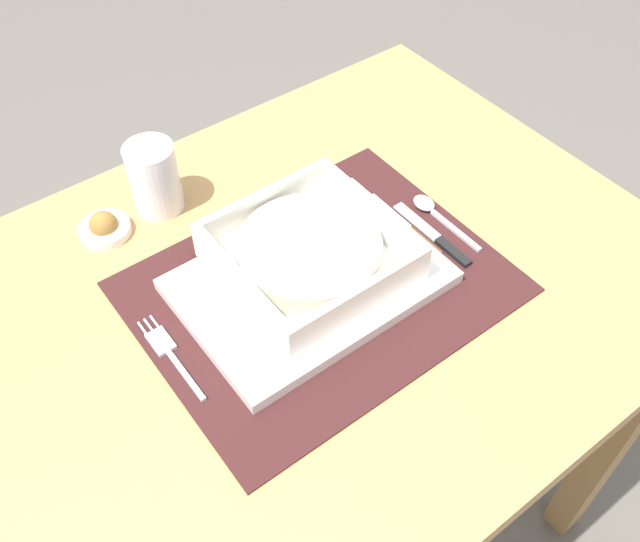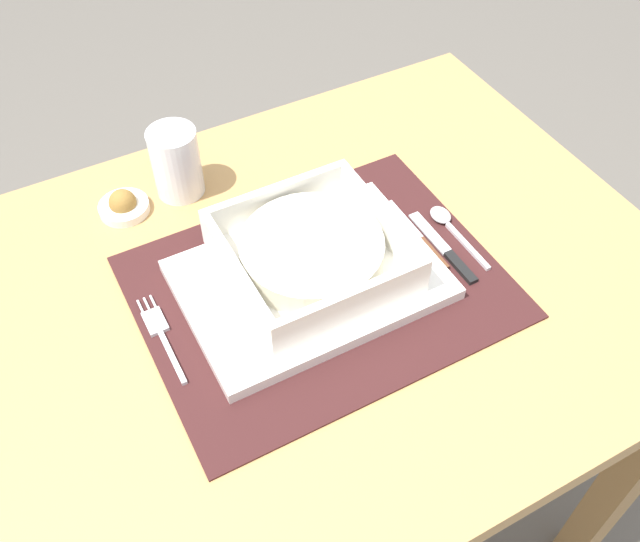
% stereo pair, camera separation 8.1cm
% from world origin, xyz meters
% --- Properties ---
extents(ground_plane, '(6.00, 6.00, 0.00)m').
position_xyz_m(ground_plane, '(0.00, 0.00, 0.00)').
color(ground_plane, '#59544C').
extents(dining_table, '(0.91, 0.67, 0.72)m').
position_xyz_m(dining_table, '(0.00, 0.00, 0.61)').
color(dining_table, '#B2844C').
rests_on(dining_table, ground).
extents(placemat, '(0.42, 0.33, 0.00)m').
position_xyz_m(placemat, '(0.02, -0.01, 0.72)').
color(placemat, '#381919').
rests_on(placemat, dining_table).
extents(serving_plate, '(0.30, 0.21, 0.02)m').
position_xyz_m(serving_plate, '(0.01, -0.00, 0.73)').
color(serving_plate, white).
rests_on(serving_plate, placemat).
extents(porridge_bowl, '(0.20, 0.20, 0.05)m').
position_xyz_m(porridge_bowl, '(0.02, 0.01, 0.76)').
color(porridge_bowl, white).
rests_on(porridge_bowl, serving_plate).
extents(fork, '(0.02, 0.13, 0.00)m').
position_xyz_m(fork, '(-0.17, 0.02, 0.72)').
color(fork, silver).
rests_on(fork, placemat).
extents(spoon, '(0.02, 0.12, 0.01)m').
position_xyz_m(spoon, '(0.21, 0.01, 0.73)').
color(spoon, silver).
rests_on(spoon, placemat).
extents(butter_knife, '(0.01, 0.13, 0.01)m').
position_xyz_m(butter_knife, '(0.19, -0.04, 0.73)').
color(butter_knife, black).
rests_on(butter_knife, placemat).
extents(bread_knife, '(0.01, 0.13, 0.01)m').
position_xyz_m(bread_knife, '(0.17, -0.00, 0.73)').
color(bread_knife, '#59331E').
rests_on(bread_knife, placemat).
extents(drinking_glass, '(0.06, 0.06, 0.10)m').
position_xyz_m(drinking_glass, '(-0.06, 0.23, 0.76)').
color(drinking_glass, white).
rests_on(drinking_glass, dining_table).
extents(condiment_saucer, '(0.07, 0.07, 0.04)m').
position_xyz_m(condiment_saucer, '(-0.14, 0.23, 0.73)').
color(condiment_saucer, white).
rests_on(condiment_saucer, dining_table).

